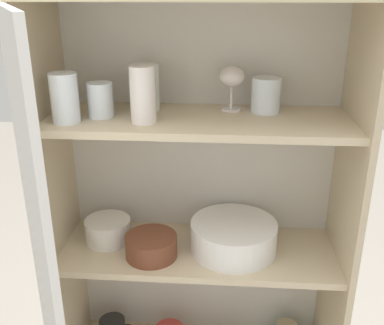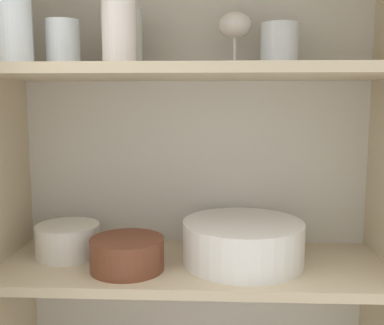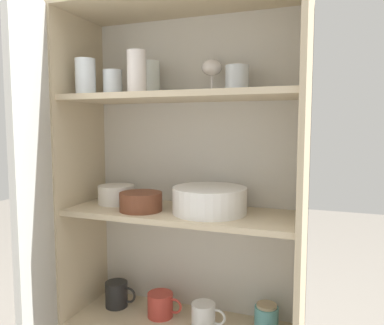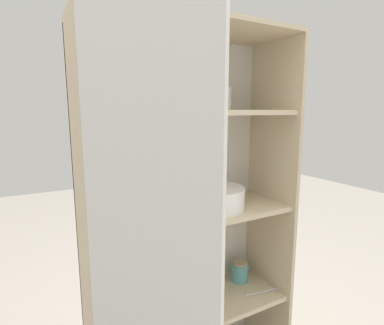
# 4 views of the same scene
# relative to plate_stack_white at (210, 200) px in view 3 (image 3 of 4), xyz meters

# --- Properties ---
(cupboard_back_panel) EXTENTS (0.85, 0.02, 1.50)m
(cupboard_back_panel) POSITION_rel_plate_stack_white_xyz_m (-0.11, 0.15, -0.09)
(cupboard_back_panel) COLOR silver
(cupboard_back_panel) RESTS_ON ground_plane
(cupboard_side_left) EXTENTS (0.02, 0.33, 1.50)m
(cupboard_side_left) POSITION_rel_plate_stack_white_xyz_m (-0.52, -0.00, -0.09)
(cupboard_side_left) COLOR #CCB793
(cupboard_side_left) RESTS_ON ground_plane
(cupboard_side_right) EXTENTS (0.02, 0.33, 1.50)m
(cupboard_side_right) POSITION_rel_plate_stack_white_xyz_m (0.31, -0.00, -0.09)
(cupboard_side_right) COLOR #CCB793
(cupboard_side_right) RESTS_ON ground_plane
(cupboard_top_panel) EXTENTS (0.85, 0.33, 0.02)m
(cupboard_top_panel) POSITION_rel_plate_stack_white_xyz_m (-0.11, -0.00, 0.67)
(cupboard_top_panel) COLOR #CCB793
(cupboard_top_panel) RESTS_ON cupboard_side_left
(shelf_board_middle) EXTENTS (0.82, 0.30, 0.02)m
(shelf_board_middle) POSITION_rel_plate_stack_white_xyz_m (-0.11, -0.00, -0.05)
(shelf_board_middle) COLOR beige
(shelf_board_upper) EXTENTS (0.82, 0.30, 0.02)m
(shelf_board_upper) POSITION_rel_plate_stack_white_xyz_m (-0.11, -0.00, 0.35)
(shelf_board_upper) COLOR beige
(cupboard_door) EXTENTS (0.22, 0.38, 1.50)m
(cupboard_door) POSITION_rel_plate_stack_white_xyz_m (-0.43, -0.35, -0.09)
(cupboard_door) COLOR silver
(cupboard_door) RESTS_ON ground_plane
(tumbler_glass_0) EXTENTS (0.07, 0.07, 0.13)m
(tumbler_glass_0) POSITION_rel_plate_stack_white_xyz_m (-0.44, -0.07, 0.43)
(tumbler_glass_0) COLOR white
(tumbler_glass_0) RESTS_ON shelf_board_upper
(tumbler_glass_1) EXTENTS (0.07, 0.07, 0.09)m
(tumbler_glass_1) POSITION_rel_plate_stack_white_xyz_m (-0.37, -0.02, 0.41)
(tumbler_glass_1) COLOR white
(tumbler_glass_1) RESTS_ON shelf_board_upper
(tumbler_glass_2) EXTENTS (0.08, 0.08, 0.10)m
(tumbler_glass_2) POSITION_rel_plate_stack_white_xyz_m (0.08, 0.07, 0.41)
(tumbler_glass_2) COLOR white
(tumbler_glass_2) RESTS_ON shelf_board_upper
(tumbler_glass_3) EXTENTS (0.08, 0.08, 0.13)m
(tumbler_glass_3) POSITION_rel_plate_stack_white_xyz_m (-0.26, 0.07, 0.43)
(tumbler_glass_3) COLOR white
(tumbler_glass_3) RESTS_ON shelf_board_upper
(tumbler_glass_4) EXTENTS (0.07, 0.07, 0.15)m
(tumbler_glass_4) POSITION_rel_plate_stack_white_xyz_m (-0.24, -0.06, 0.44)
(tumbler_glass_4) COLOR silver
(tumbler_glass_4) RESTS_ON shelf_board_upper
(wine_glass_0) EXTENTS (0.07, 0.07, 0.13)m
(wine_glass_0) POSITION_rel_plate_stack_white_xyz_m (-0.02, 0.08, 0.46)
(wine_glass_0) COLOR silver
(wine_glass_0) RESTS_ON shelf_board_upper
(plate_stack_white) EXTENTS (0.26, 0.26, 0.09)m
(plate_stack_white) POSITION_rel_plate_stack_white_xyz_m (0.00, 0.00, 0.00)
(plate_stack_white) COLOR white
(plate_stack_white) RESTS_ON shelf_board_middle
(mixing_bowl_large) EXTENTS (0.15, 0.15, 0.07)m
(mixing_bowl_large) POSITION_rel_plate_stack_white_xyz_m (-0.24, -0.05, -0.01)
(mixing_bowl_large) COLOR brown
(mixing_bowl_large) RESTS_ON shelf_board_middle
(serving_bowl_small) EXTENTS (0.14, 0.14, 0.07)m
(serving_bowl_small) POSITION_rel_plate_stack_white_xyz_m (-0.39, 0.02, -0.01)
(serving_bowl_small) COLOR silver
(serving_bowl_small) RESTS_ON shelf_board_middle
(coffee_mug_primary) EXTENTS (0.13, 0.09, 0.09)m
(coffee_mug_primary) POSITION_rel_plate_stack_white_xyz_m (-0.02, -0.00, -0.42)
(coffee_mug_primary) COLOR white
(coffee_mug_primary) RESTS_ON shelf_board_lower
(coffee_mug_extra_1) EXTENTS (0.14, 0.10, 0.09)m
(coffee_mug_extra_1) POSITION_rel_plate_stack_white_xyz_m (-0.20, 0.02, -0.42)
(coffee_mug_extra_1) COLOR #BC3D33
(coffee_mug_extra_1) RESTS_ON shelf_board_lower
(coffee_mug_extra_2) EXTENTS (0.13, 0.09, 0.10)m
(coffee_mug_extra_2) POSITION_rel_plate_stack_white_xyz_m (-0.40, 0.03, -0.42)
(coffee_mug_extra_2) COLOR black
(coffee_mug_extra_2) RESTS_ON shelf_board_lower
(storage_jar) EXTENTS (0.08, 0.08, 0.10)m
(storage_jar) POSITION_rel_plate_stack_white_xyz_m (0.19, 0.06, -0.42)
(storage_jar) COLOR #5BA3A8
(storage_jar) RESTS_ON shelf_board_lower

